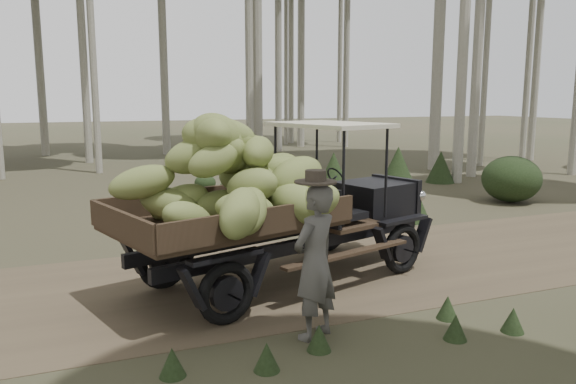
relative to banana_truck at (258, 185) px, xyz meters
The scene contains 5 objects.
ground 1.90m from the banana_truck, 154.42° to the left, with size 120.00×120.00×0.00m, color #473D2B.
dirt_track 1.89m from the banana_truck, 154.42° to the left, with size 70.00×4.00×0.01m, color brown.
banana_truck is the anchor object (origin of this frame).
farmer 1.82m from the banana_truck, 86.87° to the right, with size 0.77×0.68×1.94m.
undergrowth 2.61m from the banana_truck, 30.28° to the right, with size 23.55×20.52×1.36m.
Camera 1 is at (-1.43, -7.76, 2.72)m, focal length 35.00 mm.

